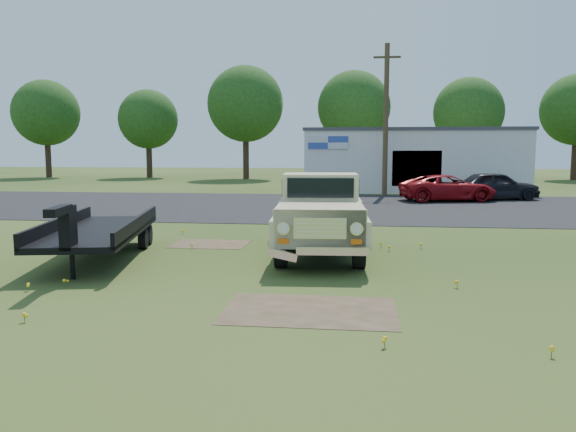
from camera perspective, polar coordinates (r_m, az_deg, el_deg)
The scene contains 15 objects.
ground at distance 13.00m, azimuth -3.29°, elevation -5.64°, with size 140.00×140.00×0.00m, color #253E14.
asphalt_lot at distance 27.73m, azimuth 2.18°, elevation 1.02°, with size 90.00×14.00×0.02m, color black.
dirt_patch_a at distance 9.93m, azimuth 2.26°, elevation -9.59°, with size 3.00×2.00×0.01m, color #4A3C27.
dirt_patch_b at distance 16.79m, azimuth -7.92°, elevation -2.85°, with size 2.20×1.60×0.01m, color #4A3C27.
commercial_building at distance 39.67m, azimuth 12.36°, elevation 5.66°, with size 14.20×8.20×4.15m.
utility_pole_mid at distance 34.59m, azimuth 9.91°, elevation 9.71°, with size 1.60×0.30×9.00m.
treeline_a at distance 60.69m, azimuth -23.37°, elevation 9.58°, with size 6.40×6.40×9.52m.
treeline_b at distance 57.27m, azimuth -14.03°, elevation 9.50°, with size 5.76×5.76×8.57m.
treeline_c at distance 53.16m, azimuth -4.34°, elevation 11.27°, with size 7.04×7.04×10.47m.
treeline_d at distance 53.13m, azimuth 6.72°, elevation 10.90°, with size 6.72×6.72×10.00m.
treeline_e at distance 52.50m, azimuth 17.85°, elevation 9.98°, with size 6.08×6.08×9.04m.
vintage_pickup_truck at distance 15.01m, azimuth 3.30°, elevation 0.23°, with size 2.32×5.97×2.17m, color #D0C08C, non-canonical shape.
flatbed_trailer at distance 15.15m, azimuth -18.67°, elevation -1.01°, with size 2.04×6.12×1.67m, color black, non-canonical shape.
red_pickup at distance 31.39m, azimuth 15.92°, elevation 2.73°, with size 2.33×5.05×1.40m, color maroon.
dark_sedan at distance 33.08m, azimuth 20.36°, elevation 2.90°, with size 1.84×4.58×1.56m, color black.
Camera 1 is at (2.26, -12.50, 2.81)m, focal length 35.00 mm.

